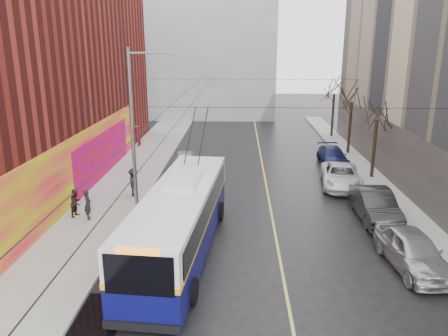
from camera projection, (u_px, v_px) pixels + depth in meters
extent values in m
plane|color=black|center=(247.00, 309.00, 15.70)|extent=(140.00, 140.00, 0.00)
cube|color=gray|center=(117.00, 194.00, 27.48)|extent=(4.00, 60.00, 0.15)
cube|color=gray|center=(390.00, 197.00, 26.91)|extent=(2.00, 60.00, 0.15)
cube|color=#BFB74C|center=(266.00, 186.00, 29.10)|extent=(0.12, 50.00, 0.01)
cube|color=#F10542|center=(72.00, 173.00, 25.09)|extent=(0.08, 28.00, 4.00)
cube|color=#88048B|center=(104.00, 154.00, 30.96)|extent=(0.06, 12.00, 3.20)
cube|color=#4C4742|center=(398.00, 159.00, 28.27)|extent=(0.06, 36.00, 4.00)
cube|color=gray|center=(196.00, 45.00, 56.65)|extent=(20.00, 12.00, 18.00)
cylinder|color=slate|center=(132.00, 131.00, 24.28)|extent=(0.20, 0.20, 9.00)
cube|color=#4E0B15|center=(139.00, 136.00, 24.35)|extent=(0.04, 0.60, 1.10)
cylinder|color=slate|center=(150.00, 53.00, 23.08)|extent=(2.40, 0.10, 0.10)
cube|color=slate|center=(171.00, 55.00, 23.07)|extent=(0.50, 0.22, 0.12)
cylinder|color=black|center=(187.00, 91.00, 28.53)|extent=(0.02, 60.00, 0.02)
cylinder|color=black|center=(202.00, 91.00, 28.50)|extent=(0.02, 60.00, 0.02)
cylinder|color=black|center=(247.00, 108.00, 19.70)|extent=(18.00, 0.02, 0.02)
cylinder|color=black|center=(244.00, 79.00, 35.07)|extent=(18.00, 0.02, 0.02)
cylinder|color=black|center=(374.00, 150.00, 30.19)|extent=(0.24, 0.24, 4.20)
cylinder|color=black|center=(350.00, 129.00, 36.88)|extent=(0.24, 0.24, 4.48)
cylinder|color=black|center=(333.00, 116.00, 43.62)|extent=(0.24, 0.24, 4.37)
cube|color=black|center=(83.00, 321.00, 14.98)|extent=(2.59, 3.46, 0.01)
ellipsoid|color=slate|center=(209.00, 88.00, 23.44)|extent=(0.44, 0.20, 0.12)
ellipsoid|color=slate|center=(232.00, 73.00, 23.21)|extent=(0.44, 0.20, 0.12)
ellipsoid|color=slate|center=(163.00, 108.00, 25.51)|extent=(0.44, 0.20, 0.12)
cube|color=#090A47|center=(181.00, 233.00, 19.71)|extent=(3.58, 12.12, 1.49)
cube|color=silver|center=(180.00, 204.00, 19.33)|extent=(3.58, 12.12, 1.29)
cube|color=#F8AE16|center=(180.00, 218.00, 19.51)|extent=(3.62, 12.16, 0.22)
cube|color=black|center=(139.00, 276.00, 13.66)|extent=(2.28, 0.23, 1.39)
cube|color=black|center=(202.00, 170.00, 25.08)|extent=(2.28, 0.23, 1.19)
cube|color=black|center=(151.00, 205.00, 19.50)|extent=(0.96, 10.91, 1.00)
cube|color=black|center=(209.00, 207.00, 19.21)|extent=(0.96, 10.91, 1.00)
cube|color=silver|center=(184.00, 180.00, 20.06)|extent=(1.64, 3.09, 0.30)
cube|color=black|center=(141.00, 327.00, 14.13)|extent=(2.59, 0.34, 0.30)
cylinder|color=black|center=(124.00, 287.00, 16.18)|extent=(0.38, 1.02, 1.00)
cylinder|color=black|center=(192.00, 291.00, 15.89)|extent=(0.38, 1.02, 1.00)
cylinder|color=black|center=(173.00, 209.00, 23.78)|extent=(0.38, 1.02, 1.00)
cylinder|color=black|center=(220.00, 211.00, 23.49)|extent=(0.38, 1.02, 1.00)
cylinder|color=black|center=(190.00, 134.00, 23.03)|extent=(0.35, 3.45, 2.45)
cylinder|color=black|center=(203.00, 134.00, 22.95)|extent=(0.35, 3.45, 2.45)
imported|color=#A5A5A9|center=(413.00, 251.00, 18.33)|extent=(2.28, 4.87, 1.61)
imported|color=#232325|center=(375.00, 205.00, 23.46)|extent=(1.74, 4.97, 1.64)
imported|color=silver|center=(341.00, 176.00, 28.90)|extent=(3.08, 5.53, 1.46)
imported|color=#151B4C|center=(333.00, 156.00, 34.16)|extent=(1.98, 4.71, 1.36)
imported|color=silver|center=(185.00, 161.00, 32.66)|extent=(1.95, 4.18, 1.38)
imported|color=black|center=(88.00, 204.00, 23.11)|extent=(0.57, 0.69, 1.64)
imported|color=black|center=(76.00, 203.00, 23.53)|extent=(0.75, 0.86, 1.52)
imported|color=black|center=(134.00, 182.00, 26.65)|extent=(1.00, 1.28, 1.74)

